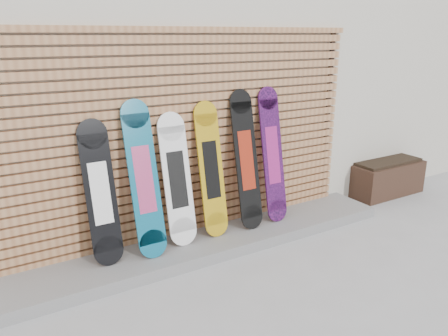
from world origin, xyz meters
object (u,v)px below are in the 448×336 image
(snowboard_1, at_px, (144,180))
(snowboard_5, at_px, (273,155))
(snowboard_0, at_px, (100,193))
(snowboard_2, at_px, (177,180))
(snowboard_3, at_px, (211,170))
(planter_box, at_px, (386,177))
(snowboard_4, at_px, (246,160))

(snowboard_1, xyz_separation_m, snowboard_5, (1.57, 0.04, 0.01))
(snowboard_0, relative_size, snowboard_1, 0.90)
(snowboard_2, bearing_deg, snowboard_0, -179.78)
(snowboard_2, bearing_deg, snowboard_5, -0.36)
(snowboard_2, distance_m, snowboard_3, 0.40)
(planter_box, xyz_separation_m, snowboard_1, (-3.67, -0.08, 0.63))
(planter_box, distance_m, snowboard_5, 2.19)
(planter_box, bearing_deg, snowboard_2, -179.32)
(snowboard_0, relative_size, snowboard_4, 0.89)
(snowboard_1, bearing_deg, snowboard_2, 6.62)
(planter_box, xyz_separation_m, snowboard_2, (-3.30, -0.04, 0.55))
(snowboard_2, relative_size, snowboard_3, 0.94)
(snowboard_2, xyz_separation_m, snowboard_4, (0.84, -0.02, 0.09))
(snowboard_3, xyz_separation_m, snowboard_5, (0.81, -0.01, 0.05))
(snowboard_0, bearing_deg, snowboard_3, 0.32)
(planter_box, bearing_deg, snowboard_0, -179.41)
(snowboard_2, relative_size, snowboard_4, 0.89)
(planter_box, distance_m, snowboard_3, 2.96)
(snowboard_2, relative_size, snowboard_5, 0.88)
(snowboard_1, height_order, snowboard_5, snowboard_5)
(snowboard_1, relative_size, snowboard_5, 0.99)
(snowboard_0, xyz_separation_m, snowboard_4, (1.62, -0.02, 0.08))
(snowboard_1, relative_size, snowboard_3, 1.05)
(planter_box, relative_size, snowboard_3, 0.78)
(snowboard_3, bearing_deg, snowboard_5, -0.79)
(snowboard_3, bearing_deg, snowboard_0, -179.68)
(snowboard_4, bearing_deg, snowboard_2, 178.76)
(planter_box, xyz_separation_m, snowboard_4, (-2.47, -0.06, 0.64))
(snowboard_0, height_order, snowboard_4, snowboard_4)
(snowboard_3, height_order, snowboard_5, snowboard_5)
(planter_box, bearing_deg, snowboard_3, -179.30)
(snowboard_2, height_order, snowboard_4, snowboard_4)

